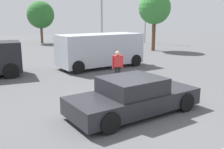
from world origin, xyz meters
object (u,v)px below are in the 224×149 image
Objects in this scene: dog at (124,84)px; light_post_mid at (146,2)px; sedan_foreground at (134,97)px; light_post_far at (102,5)px; van_white at (100,49)px; pedestrian at (118,64)px.

light_post_mid reaches higher than dog.
sedan_foreground is 7.16× the size of dog.
van_white is at bearing -111.31° from light_post_far.
sedan_foreground is at bearing -104.23° from light_post_far.
pedestrian is at bearing 171.50° from dog.
light_post_far reaches higher than dog.
light_post_far is (1.96, 8.46, 3.73)m from dog.
sedan_foreground is 24.14m from light_post_mid.
light_post_far reaches higher than pedestrian.
light_post_far is at bearing 169.37° from dog.
pedestrian is at bearing 62.15° from sedan_foreground.
pedestrian is at bearing 71.00° from van_white.
sedan_foreground is 8.15m from van_white.
dog is 5.47m from van_white.
sedan_foreground is 0.65× the size of light_post_mid.
light_post_far reaches higher than van_white.
light_post_mid reaches higher than pedestrian.
pedestrian reaches higher than dog.
light_post_mid is (11.76, 20.64, 4.34)m from sedan_foreground.
van_white is 3.98m from pedestrian.
sedan_foreground is 4.19m from pedestrian.
van_white reaches higher than sedan_foreground.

